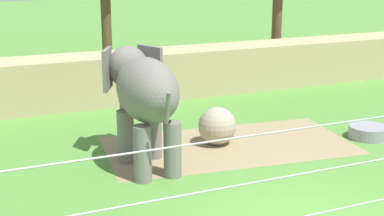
% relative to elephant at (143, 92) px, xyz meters
% --- Properties ---
extents(dirt_patch, '(7.03, 4.20, 0.01)m').
position_rel_elephant_xyz_m(dirt_patch, '(2.58, 0.44, -1.85)').
color(dirt_patch, '#937F5B').
rests_on(dirt_patch, ground).
extents(embankment_wall, '(36.00, 1.80, 1.70)m').
position_rel_elephant_xyz_m(embankment_wall, '(1.75, 6.35, -1.00)').
color(embankment_wall, tan).
rests_on(embankment_wall, ground).
extents(elephant, '(1.59, 3.77, 2.79)m').
position_rel_elephant_xyz_m(elephant, '(0.00, 0.00, 0.00)').
color(elephant, slate).
rests_on(elephant, ground).
extents(enrichment_ball, '(1.05, 1.05, 1.05)m').
position_rel_elephant_xyz_m(enrichment_ball, '(2.32, 0.68, -1.33)').
color(enrichment_ball, tan).
rests_on(enrichment_ball, ground).
extents(water_tub, '(1.10, 1.10, 0.35)m').
position_rel_elephant_xyz_m(water_tub, '(6.51, -0.56, -1.67)').
color(water_tub, gray).
rests_on(water_tub, ground).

